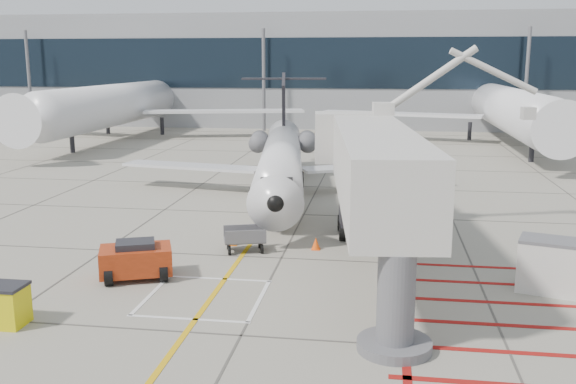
# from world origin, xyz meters

# --- Properties ---
(ground_plane) EXTENTS (260.00, 260.00, 0.00)m
(ground_plane) POSITION_xyz_m (0.00, 0.00, 0.00)
(ground_plane) COLOR gray
(ground_plane) RESTS_ON ground
(regional_jet) EXTENTS (25.31, 30.16, 7.19)m
(regional_jet) POSITION_xyz_m (-1.75, 14.69, 3.60)
(regional_jet) COLOR silver
(regional_jet) RESTS_ON ground_plane
(jet_bridge) EXTENTS (11.04, 19.93, 7.63)m
(jet_bridge) POSITION_xyz_m (3.97, 2.17, 3.81)
(jet_bridge) COLOR silver
(jet_bridge) RESTS_ON ground_plane
(pushback_tug) EXTENTS (3.14, 2.56, 1.58)m
(pushback_tug) POSITION_xyz_m (-5.19, 0.64, 0.79)
(pushback_tug) COLOR #A63010
(pushback_tug) RESTS_ON ground_plane
(spill_bin) EXTENTS (1.58, 1.05, 1.37)m
(spill_bin) POSITION_xyz_m (-7.80, -4.29, 0.68)
(spill_bin) COLOR #D7CC0B
(spill_bin) RESTS_ON ground_plane
(baggage_cart) EXTENTS (2.07, 1.63, 1.14)m
(baggage_cart) POSITION_xyz_m (-1.76, 4.76, 0.57)
(baggage_cart) COLOR #56555A
(baggage_cart) RESTS_ON ground_plane
(ground_power_unit) EXTENTS (2.81, 2.13, 1.97)m
(ground_power_unit) POSITION_xyz_m (10.51, 1.44, 0.99)
(ground_power_unit) COLOR silver
(ground_power_unit) RESTS_ON ground_plane
(cone_nose) EXTENTS (0.41, 0.41, 0.57)m
(cone_nose) POSITION_xyz_m (-2.51, 5.65, 0.28)
(cone_nose) COLOR orange
(cone_nose) RESTS_ON ground_plane
(cone_side) EXTENTS (0.40, 0.40, 0.56)m
(cone_side) POSITION_xyz_m (1.34, 5.51, 0.28)
(cone_side) COLOR #FF520D
(cone_side) RESTS_ON ground_plane
(terminal_building) EXTENTS (180.00, 28.00, 14.00)m
(terminal_building) POSITION_xyz_m (10.00, 70.00, 7.00)
(terminal_building) COLOR gray
(terminal_building) RESTS_ON ground_plane
(terminal_glass_band) EXTENTS (180.00, 0.10, 6.00)m
(terminal_glass_band) POSITION_xyz_m (10.00, 55.95, 8.00)
(terminal_glass_band) COLOR black
(terminal_glass_band) RESTS_ON ground_plane
(bg_aircraft_b) EXTENTS (39.20, 43.56, 13.07)m
(bg_aircraft_b) POSITION_xyz_m (-24.03, 46.00, 6.53)
(bg_aircraft_b) COLOR silver
(bg_aircraft_b) RESTS_ON ground_plane
(bg_aircraft_c) EXTENTS (38.06, 42.28, 12.69)m
(bg_aircraft_c) POSITION_xyz_m (16.53, 46.00, 6.34)
(bg_aircraft_c) COLOR silver
(bg_aircraft_c) RESTS_ON ground_plane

